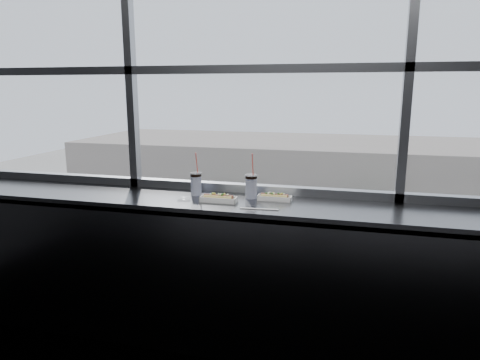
% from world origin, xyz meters
% --- Properties ---
extents(wall_back_lower, '(6.00, 0.00, 6.00)m').
position_xyz_m(wall_back_lower, '(0.00, 1.50, 0.55)').
color(wall_back_lower, black).
rests_on(wall_back_lower, ground).
extents(window_glass, '(6.00, 0.00, 6.00)m').
position_xyz_m(window_glass, '(0.00, 1.52, 2.30)').
color(window_glass, silver).
rests_on(window_glass, ground).
extents(window_mullions, '(6.00, 0.08, 2.40)m').
position_xyz_m(window_mullions, '(0.00, 1.50, 2.30)').
color(window_mullions, gray).
rests_on(window_mullions, ground).
extents(counter, '(6.00, 0.55, 0.06)m').
position_xyz_m(counter, '(0.00, 1.23, 1.07)').
color(counter, slate).
rests_on(counter, ground).
extents(counter_fascia, '(6.00, 0.04, 1.04)m').
position_xyz_m(counter_fascia, '(0.00, 0.97, 0.55)').
color(counter_fascia, slate).
rests_on(counter_fascia, ground).
extents(hotdog_tray_left, '(0.25, 0.09, 0.06)m').
position_xyz_m(hotdog_tray_left, '(-0.20, 1.17, 1.13)').
color(hotdog_tray_left, white).
rests_on(hotdog_tray_left, counter).
extents(hotdog_tray_right, '(0.24, 0.08, 0.06)m').
position_xyz_m(hotdog_tray_right, '(0.16, 1.30, 1.12)').
color(hotdog_tray_right, white).
rests_on(hotdog_tray_right, counter).
extents(soda_cup_left, '(0.09, 0.09, 0.32)m').
position_xyz_m(soda_cup_left, '(-0.42, 1.32, 1.19)').
color(soda_cup_left, white).
rests_on(soda_cup_left, counter).
extents(soda_cup_right, '(0.09, 0.09, 0.32)m').
position_xyz_m(soda_cup_right, '(-0.01, 1.33, 1.19)').
color(soda_cup_right, white).
rests_on(soda_cup_right, counter).
extents(loose_straw, '(0.25, 0.03, 0.01)m').
position_xyz_m(loose_straw, '(0.11, 1.05, 1.10)').
color(loose_straw, white).
rests_on(loose_straw, counter).
extents(wrapper, '(0.10, 0.07, 0.03)m').
position_xyz_m(wrapper, '(-0.45, 1.16, 1.11)').
color(wrapper, silver).
rests_on(wrapper, counter).
extents(plaza_ground, '(120.00, 120.00, 0.00)m').
position_xyz_m(plaza_ground, '(0.00, 45.00, -11.00)').
color(plaza_ground, gray).
rests_on(plaza_ground, ground).
extents(street_asphalt, '(80.00, 10.00, 0.06)m').
position_xyz_m(street_asphalt, '(0.00, 21.50, -10.97)').
color(street_asphalt, black).
rests_on(street_asphalt, plaza_ground).
extents(far_sidewalk, '(80.00, 6.00, 0.04)m').
position_xyz_m(far_sidewalk, '(0.00, 29.50, -10.98)').
color(far_sidewalk, gray).
rests_on(far_sidewalk, plaza_ground).
extents(far_building, '(50.00, 14.00, 8.00)m').
position_xyz_m(far_building, '(0.00, 39.50, -7.00)').
color(far_building, gray).
rests_on(far_building, plaza_ground).
extents(car_near_c, '(3.21, 6.31, 2.02)m').
position_xyz_m(car_near_c, '(-1.59, 17.50, -9.93)').
color(car_near_c, maroon).
rests_on(car_near_c, street_asphalt).
extents(car_near_a, '(2.54, 5.95, 1.97)m').
position_xyz_m(car_near_a, '(-12.41, 17.50, -9.95)').
color(car_near_a, gray).
rests_on(car_near_a, street_asphalt).
extents(car_far_b, '(3.12, 6.36, 2.05)m').
position_xyz_m(car_far_b, '(3.31, 25.50, -9.92)').
color(car_far_b, '#9B000F').
rests_on(car_far_b, street_asphalt).
extents(car_near_b, '(3.46, 7.09, 2.29)m').
position_xyz_m(car_near_b, '(-7.30, 17.50, -9.80)').
color(car_near_b, black).
rests_on(car_near_b, street_asphalt).
extents(car_near_d, '(3.10, 6.19, 1.99)m').
position_xyz_m(car_near_d, '(6.14, 17.50, -9.95)').
color(car_near_d, beige).
rests_on(car_near_d, street_asphalt).
extents(pedestrian_d, '(0.96, 0.72, 2.15)m').
position_xyz_m(pedestrian_d, '(7.97, 30.21, -9.88)').
color(pedestrian_d, '#66605B').
rests_on(pedestrian_d, far_sidewalk).
extents(pedestrian_b, '(0.66, 0.88, 1.97)m').
position_xyz_m(pedestrian_b, '(-2.81, 30.41, -9.98)').
color(pedestrian_b, '#66605B').
rests_on(pedestrian_b, far_sidewalk).
extents(pedestrian_c, '(0.65, 0.86, 1.94)m').
position_xyz_m(pedestrian_c, '(4.71, 29.96, -9.99)').
color(pedestrian_c, '#66605B').
rests_on(pedestrian_c, far_sidewalk).
extents(pedestrian_a, '(0.61, 0.82, 1.84)m').
position_xyz_m(pedestrian_a, '(-6.61, 29.21, -10.04)').
color(pedestrian_a, '#66605B').
rests_on(pedestrian_a, far_sidewalk).
extents(tree_left, '(3.41, 3.41, 5.32)m').
position_xyz_m(tree_left, '(-8.35, 29.50, -7.39)').
color(tree_left, '#47382B').
rests_on(tree_left, far_sidewalk).
extents(tree_center, '(3.43, 3.43, 5.37)m').
position_xyz_m(tree_center, '(2.15, 29.50, -7.36)').
color(tree_center, '#47382B').
rests_on(tree_center, far_sidewalk).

